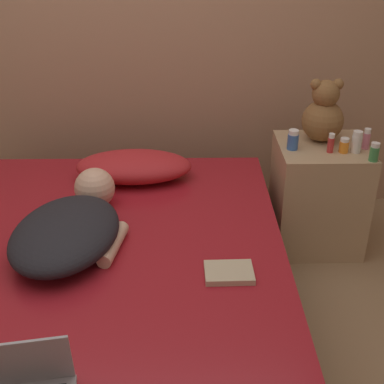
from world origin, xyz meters
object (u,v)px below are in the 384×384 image
at_px(person_lying, 71,226).
at_px(bottle_pink, 366,139).
at_px(pillow, 134,167).
at_px(bottle_orange, 344,145).
at_px(book, 229,272).
at_px(bottle_blue, 293,140).
at_px(bottle_white, 357,142).
at_px(bottle_red, 331,143).
at_px(teddy_bear, 323,114).
at_px(bottle_green, 374,152).

bearing_deg(person_lying, bottle_pink, 33.73).
xyz_separation_m(pillow, bottle_orange, (1.05, -0.03, 0.12)).
bearing_deg(person_lying, book, -9.50).
distance_m(bottle_blue, bottle_white, 0.31).
height_order(person_lying, book, person_lying).
distance_m(pillow, bottle_pink, 1.18).
relative_size(bottle_orange, bottle_white, 0.68).
xyz_separation_m(bottle_blue, bottle_red, (0.18, -0.04, -0.00)).
bearing_deg(bottle_blue, bottle_red, -13.07).
bearing_deg(teddy_bear, bottle_blue, -146.31).
bearing_deg(bottle_pink, bottle_red, -167.67).
height_order(person_lying, bottle_red, bottle_red).
distance_m(person_lying, bottle_blue, 1.18).
distance_m(bottle_green, bottle_red, 0.21).
height_order(person_lying, bottle_white, bottle_white).
distance_m(bottle_pink, book, 1.13).
xyz_separation_m(pillow, teddy_bear, (0.97, 0.12, 0.23)).
relative_size(person_lying, bottle_white, 7.06).
height_order(bottle_pink, bottle_white, bottle_white).
bearing_deg(bottle_green, bottle_red, 150.61).
height_order(bottle_orange, bottle_white, bottle_white).
relative_size(bottle_orange, bottle_red, 0.76).
xyz_separation_m(person_lying, bottle_green, (1.38, 0.45, 0.12)).
height_order(teddy_bear, bottle_orange, teddy_bear).
height_order(pillow, person_lying, person_lying).
relative_size(person_lying, bottle_blue, 7.65).
xyz_separation_m(teddy_bear, bottle_blue, (-0.17, -0.11, -0.09)).
relative_size(bottle_green, bottle_pink, 0.86).
distance_m(person_lying, book, 0.68).
bearing_deg(bottle_blue, book, -114.66).
relative_size(teddy_bear, bottle_blue, 3.23).
distance_m(bottle_blue, bottle_green, 0.39).
distance_m(teddy_bear, bottle_pink, 0.25).
bearing_deg(bottle_red, teddy_bear, 94.64).
bearing_deg(bottle_orange, pillow, 178.28).
bearing_deg(bottle_pink, bottle_green, -92.00).
relative_size(bottle_red, bottle_white, 0.90).
distance_m(bottle_orange, bottle_green, 0.15).
relative_size(bottle_orange, bottle_pink, 0.70).
relative_size(bottle_green, bottle_white, 0.84).
bearing_deg(bottle_pink, book, -132.22).
height_order(person_lying, bottle_pink, bottle_pink).
relative_size(person_lying, bottle_red, 7.89).
relative_size(bottle_blue, bottle_white, 0.92).
xyz_separation_m(pillow, bottle_pink, (1.17, 0.01, 0.14)).
distance_m(pillow, bottle_green, 1.18).
xyz_separation_m(bottle_pink, book, (-0.75, -0.82, -0.20)).
bearing_deg(bottle_green, pillow, 173.50).
xyz_separation_m(person_lying, bottle_white, (1.32, 0.55, 0.13)).
xyz_separation_m(pillow, book, (0.42, -0.81, -0.06)).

